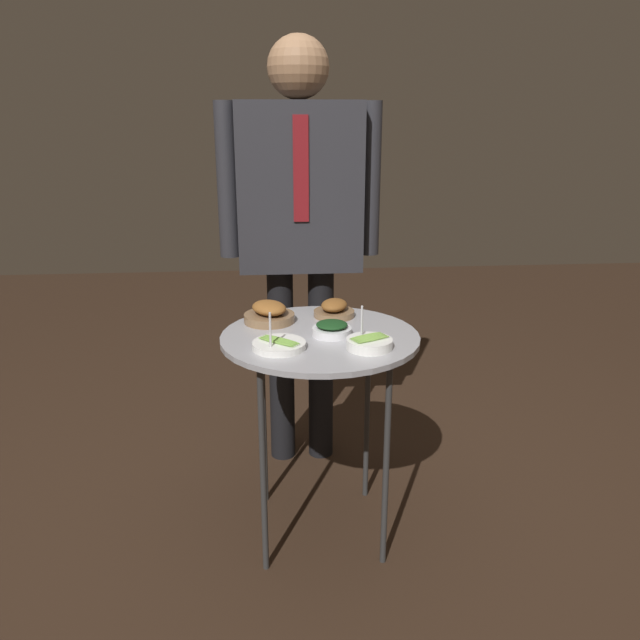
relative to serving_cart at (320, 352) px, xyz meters
The scene contains 8 objects.
ground_plane 0.68m from the serving_cart, ahead, with size 8.00×8.00×0.00m, color black.
serving_cart is the anchor object (origin of this frame).
bowl_roast_front_center 0.22m from the serving_cart, 70.99° to the left, with size 0.14×0.14×0.06m.
bowl_spinach_center 0.09m from the serving_cart, 12.09° to the right, with size 0.13×0.13×0.05m.
bowl_asparagus_mid_right 0.19m from the serving_cart, 139.40° to the right, with size 0.16×0.16×0.13m.
bowl_roast_mid_left 0.24m from the serving_cart, 137.81° to the left, with size 0.17×0.18×0.07m.
bowl_asparagus_front_right 0.21m from the serving_cart, 44.39° to the right, with size 0.14×0.14×0.13m.
waiter_figure 0.66m from the serving_cart, 93.80° to the left, with size 0.62×0.23×1.69m.
Camera 1 is at (-0.16, -1.89, 1.41)m, focal length 35.00 mm.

